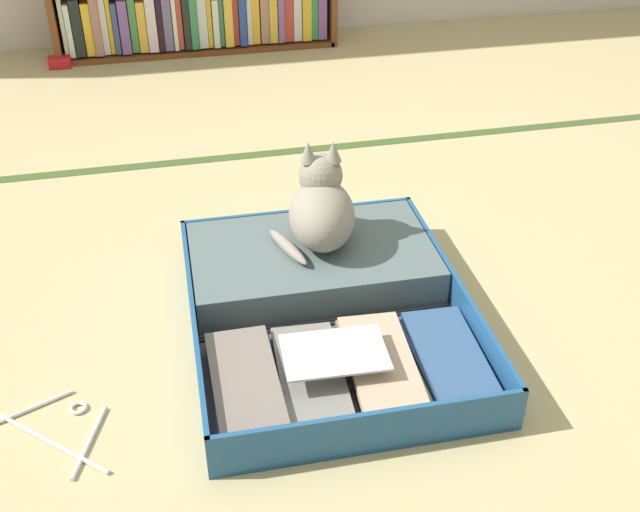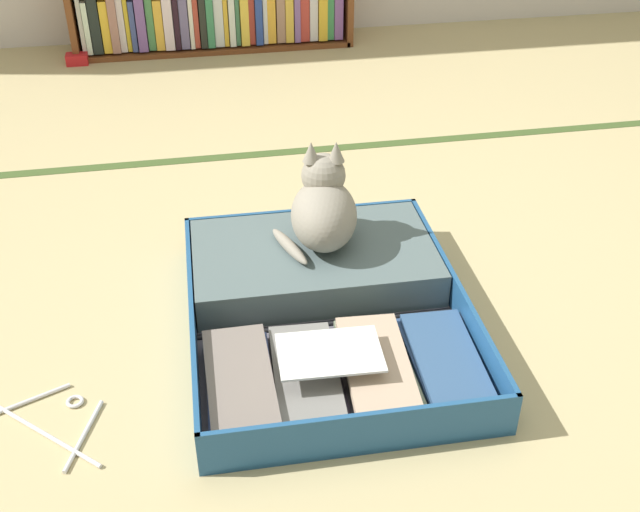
# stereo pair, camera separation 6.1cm
# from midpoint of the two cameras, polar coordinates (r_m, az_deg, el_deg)

# --- Properties ---
(ground_plane) EXTENTS (10.00, 10.00, 0.00)m
(ground_plane) POSITION_cam_midpoint_polar(r_m,az_deg,el_deg) (2.10, 3.35, -3.77)
(ground_plane) COLOR tan
(tatami_border) EXTENTS (4.80, 0.05, 0.00)m
(tatami_border) POSITION_cam_midpoint_polar(r_m,az_deg,el_deg) (2.92, -1.84, 7.82)
(tatami_border) COLOR #3E5426
(tatami_border) RESTS_ON ground_plane
(open_suitcase) EXTENTS (0.71, 0.88, 0.12)m
(open_suitcase) POSITION_cam_midpoint_polar(r_m,az_deg,el_deg) (2.05, -0.69, -3.19)
(open_suitcase) COLOR #205080
(open_suitcase) RESTS_ON ground_plane
(black_cat) EXTENTS (0.26, 0.29, 0.28)m
(black_cat) POSITION_cam_midpoint_polar(r_m,az_deg,el_deg) (2.11, -0.77, 3.55)
(black_cat) COLOR gray
(black_cat) RESTS_ON open_suitcase
(clothes_hanger) EXTENTS (0.29, 0.28, 0.01)m
(clothes_hanger) POSITION_cam_midpoint_polar(r_m,az_deg,el_deg) (1.87, -19.82, -11.82)
(clothes_hanger) COLOR silver
(clothes_hanger) RESTS_ON ground_plane
(small_red_pouch) EXTENTS (0.10, 0.07, 0.05)m
(small_red_pouch) POSITION_cam_midpoint_polar(r_m,az_deg,el_deg) (3.93, -19.05, 13.34)
(small_red_pouch) COLOR red
(small_red_pouch) RESTS_ON ground_plane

